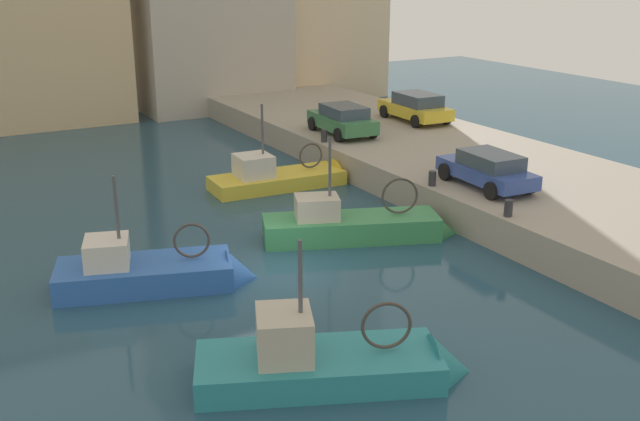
# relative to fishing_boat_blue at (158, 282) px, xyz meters

# --- Properties ---
(water_surface) EXTENTS (80.00, 80.00, 0.00)m
(water_surface) POSITION_rel_fishing_boat_blue_xyz_m (3.44, -0.88, -0.11)
(water_surface) COLOR navy
(water_surface) RESTS_ON ground
(quay_wall) EXTENTS (9.00, 56.00, 1.20)m
(quay_wall) POSITION_rel_fishing_boat_blue_xyz_m (14.94, -0.88, 0.49)
(quay_wall) COLOR #9E9384
(quay_wall) RESTS_ON ground
(fishing_boat_blue) EXTENTS (6.09, 3.56, 4.30)m
(fishing_boat_blue) POSITION_rel_fishing_boat_blue_xyz_m (0.00, 0.00, 0.00)
(fishing_boat_blue) COLOR #2D60B7
(fishing_boat_blue) RESTS_ON ground
(fishing_boat_yellow) EXTENTS (6.46, 2.46, 4.46)m
(fishing_boat_yellow) POSITION_rel_fishing_boat_blue_xyz_m (7.91, 7.32, 0.03)
(fishing_boat_yellow) COLOR gold
(fishing_boat_yellow) RESTS_ON ground
(fishing_boat_teal) EXTENTS (6.53, 4.21, 4.32)m
(fishing_boat_teal) POSITION_rel_fishing_boat_blue_xyz_m (1.89, -7.03, 0.03)
(fishing_boat_teal) COLOR teal
(fishing_boat_teal) RESTS_ON ground
(fishing_boat_green) EXTENTS (6.88, 3.96, 4.36)m
(fishing_boat_green) POSITION_rel_fishing_boat_blue_xyz_m (7.24, 0.46, 0.00)
(fishing_boat_green) COLOR #388951
(fishing_boat_green) RESTS_ON ground
(parked_car_green) EXTENTS (2.21, 4.18, 1.40)m
(parked_car_green) POSITION_rel_fishing_boat_blue_xyz_m (12.33, 10.06, 1.81)
(parked_car_green) COLOR #387547
(parked_car_green) RESTS_ON quay_wall
(parked_car_blue) EXTENTS (2.05, 4.13, 1.31)m
(parked_car_blue) POSITION_rel_fishing_boat_blue_xyz_m (12.41, 0.00, 1.77)
(parked_car_blue) COLOR #334C9E
(parked_car_blue) RESTS_ON quay_wall
(parked_car_yellow) EXTENTS (2.21, 4.38, 1.44)m
(parked_car_yellow) POSITION_rel_fishing_boat_blue_xyz_m (17.19, 10.90, 1.83)
(parked_car_yellow) COLOR gold
(parked_car_yellow) RESTS_ON quay_wall
(mooring_bollard_south) EXTENTS (0.28, 0.28, 0.55)m
(mooring_bollard_south) POSITION_rel_fishing_boat_blue_xyz_m (10.79, -2.88, 1.37)
(mooring_bollard_south) COLOR #2D2D33
(mooring_bollard_south) RESTS_ON quay_wall
(mooring_bollard_mid) EXTENTS (0.28, 0.28, 0.55)m
(mooring_bollard_mid) POSITION_rel_fishing_boat_blue_xyz_m (10.79, 1.12, 1.37)
(mooring_bollard_mid) COLOR #2D2D33
(mooring_bollard_mid) RESTS_ON quay_wall
(mooring_bollard_north) EXTENTS (0.28, 0.28, 0.55)m
(mooring_bollard_north) POSITION_rel_fishing_boat_blue_xyz_m (10.79, 9.12, 1.37)
(mooring_bollard_north) COLOR #2D2D33
(mooring_bollard_north) RESTS_ON quay_wall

